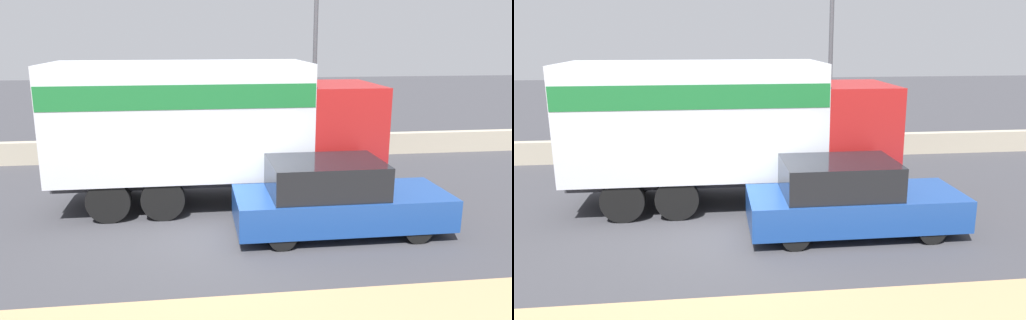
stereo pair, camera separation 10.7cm
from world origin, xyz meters
TOP-DOWN VIEW (x-y plane):
  - ground_plane at (0.00, 0.00)m, footprint 80.00×80.00m
  - stone_wall_backdrop at (0.00, 6.66)m, footprint 60.00×0.35m
  - street_lamp at (3.01, 6.03)m, footprint 0.56×0.28m
  - box_truck at (-0.57, 1.97)m, footprint 7.88×2.49m
  - car_hatchback at (1.97, -0.34)m, footprint 4.54×1.78m

SIDE VIEW (x-z plane):
  - ground_plane at x=0.00m, z-range 0.00..0.00m
  - stone_wall_backdrop at x=0.00m, z-range 0.00..0.74m
  - car_hatchback at x=1.97m, z-range -0.03..1.57m
  - box_truck at x=-0.57m, z-range 0.33..3.86m
  - street_lamp at x=3.01m, z-range 0.56..7.97m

